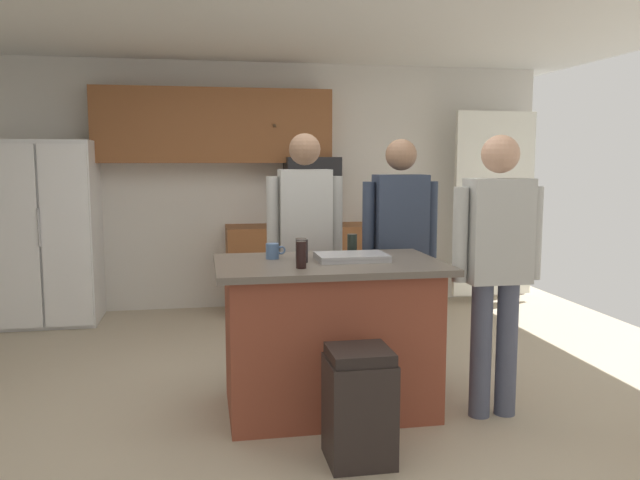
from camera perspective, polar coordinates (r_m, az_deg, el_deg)
name	(u,v)px	position (r m, az deg, el deg)	size (l,w,h in m)	color
floor	(287,395)	(4.50, -2.90, -13.50)	(7.04, 7.04, 0.00)	#B7A88E
back_wall	(252,186)	(7.00, -6.00, 4.75)	(6.40, 0.10, 2.60)	silver
french_door_window_panel	(494,204)	(7.30, 15.10, 3.07)	(0.90, 0.06, 2.00)	white
cabinet_run_upper	(214,126)	(6.78, -9.35, 9.91)	(2.40, 0.38, 0.75)	brown
cabinet_run_lower	(312,267)	(6.85, -0.68, -2.42)	(1.80, 0.63, 0.90)	brown
refrigerator	(49,233)	(6.75, -22.83, 0.60)	(0.90, 0.76, 1.77)	white
microwave_over_range	(312,173)	(6.77, -0.72, 5.98)	(0.56, 0.40, 0.32)	black
kitchen_island	(329,335)	(4.12, 0.76, -8.37)	(1.41, 0.93, 0.95)	brown
person_guest_by_door	(497,256)	(4.05, 15.37, -1.37)	(0.57, 0.23, 1.73)	#4C5166
person_elder_center	(400,239)	(4.79, 7.07, 0.13)	(0.57, 0.23, 1.73)	#232D4C
person_host_foreground	(305,234)	(4.80, -1.34, 0.55)	(0.57, 0.23, 1.77)	#4C5166
tumbler_amber	(302,251)	(3.97, -1.62, -0.97)	(0.07, 0.07, 0.14)	black
glass_short_whisky	(301,249)	(4.11, -1.69, -0.77)	(0.07, 0.07, 0.13)	black
glass_dark_ale	(301,255)	(3.76, -1.68, -1.31)	(0.06, 0.06, 0.16)	black
glass_stout_tall	(352,244)	(4.31, 2.85, -0.38)	(0.06, 0.06, 0.14)	black
mug_ceramic_white	(273,251)	(4.13, -4.19, -0.99)	(0.13, 0.08, 0.10)	#4C6B99
serving_tray	(352,257)	(4.07, 2.80, -1.51)	(0.44, 0.30, 0.04)	#B7B7BC
trash_bin	(359,406)	(3.49, 3.47, -14.40)	(0.34, 0.34, 0.61)	black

